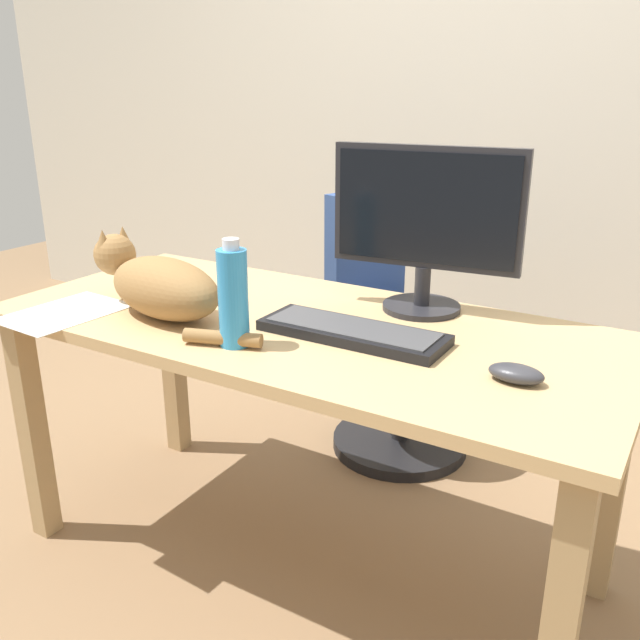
% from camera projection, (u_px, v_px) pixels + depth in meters
% --- Properties ---
extents(ground_plane, '(8.00, 8.00, 0.00)m').
position_uv_depth(ground_plane, '(304.00, 558.00, 1.90)').
color(ground_plane, '#846647').
extents(back_wall, '(6.00, 0.04, 2.60)m').
position_uv_depth(back_wall, '(508.00, 72.00, 2.72)').
color(back_wall, beige).
rests_on(back_wall, ground_plane).
extents(desk, '(1.56, 0.69, 0.71)m').
position_uv_depth(desk, '(303.00, 358.00, 1.70)').
color(desk, tan).
rests_on(desk, ground_plane).
extents(office_chair, '(0.50, 0.48, 0.91)m').
position_uv_depth(office_chair, '(393.00, 343.00, 2.39)').
color(office_chair, black).
rests_on(office_chair, ground_plane).
extents(monitor, '(0.48, 0.20, 0.41)m').
position_uv_depth(monitor, '(426.00, 223.00, 1.68)').
color(monitor, '#232328').
rests_on(monitor, desk).
extents(keyboard, '(0.44, 0.15, 0.03)m').
position_uv_depth(keyboard, '(352.00, 332.00, 1.56)').
color(keyboard, black).
rests_on(keyboard, desk).
extents(cat, '(0.60, 0.25, 0.20)m').
position_uv_depth(cat, '(159.00, 284.00, 1.69)').
color(cat, olive).
rests_on(cat, desk).
extents(computer_mouse, '(0.11, 0.06, 0.04)m').
position_uv_depth(computer_mouse, '(516.00, 373.00, 1.33)').
color(computer_mouse, '#333338').
rests_on(computer_mouse, desk).
extents(paper_sheet, '(0.23, 0.31, 0.00)m').
position_uv_depth(paper_sheet, '(65.00, 313.00, 1.73)').
color(paper_sheet, white).
rests_on(paper_sheet, desk).
extents(water_bottle, '(0.07, 0.07, 0.24)m').
position_uv_depth(water_bottle, '(233.00, 297.00, 1.48)').
color(water_bottle, '#2D8CD1').
rests_on(water_bottle, desk).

